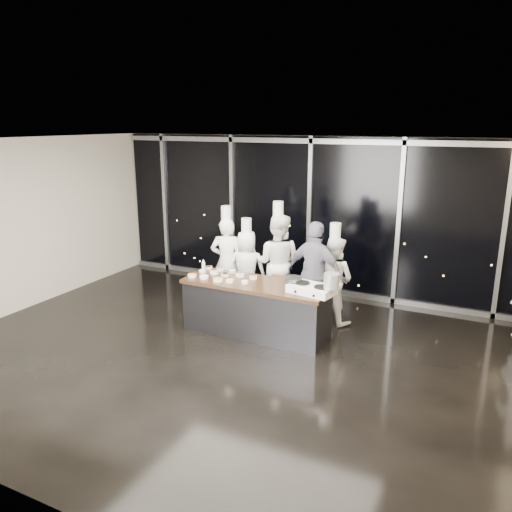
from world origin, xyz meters
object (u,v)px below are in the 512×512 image
Objects in this scene: demo_counter at (256,308)px; stock_pot at (331,281)px; stove at (312,289)px; chef_right at (333,279)px; chef_far_left at (227,261)px; chef_center at (278,262)px; guest at (315,274)px; chef_left at (247,268)px; frying_pan at (293,279)px.

stock_pot is at bearing -5.80° from demo_counter.
stove is 0.43× the size of chef_right.
chef_far_left is at bearing 155.16° from stock_pot.
chef_center is 1.13× the size of guest.
guest is (0.87, -0.37, -0.01)m from chef_center.
guest is 1.03× the size of chef_right.
chef_far_left reaches higher than chef_right.
stove reaches higher than demo_counter.
chef_left is 1.49m from guest.
demo_counter is 1.50m from chef_right.
stock_pot is at bearing 130.06° from chef_center.
stock_pot is (0.67, -0.12, 0.09)m from frying_pan.
frying_pan is at bearing -1.46° from demo_counter.
stove is (1.00, -0.08, 0.51)m from demo_counter.
frying_pan is 1.43m from chef_center.
frying_pan reaches higher than stove.
chef_left reaches higher than frying_pan.
guest is (1.85, -0.19, 0.04)m from chef_far_left.
demo_counter is at bearing 174.20° from stock_pot.
demo_counter is 1.31m from chef_left.
chef_left is at bearing 0.39° from guest.
chef_right reaches higher than demo_counter.
guest is at bearing 116.40° from stove.
frying_pan is 0.27× the size of chef_far_left.
frying_pan is (-0.35, 0.06, 0.10)m from stove.
chef_right reaches higher than stove.
guest reaches higher than frying_pan.
chef_right is at bearing 105.44° from stock_pot.
stove is 0.37m from frying_pan.
demo_counter is 1.26× the size of chef_far_left.
stove is at bearing 133.93° from chef_far_left.
frying_pan is 0.83m from guest.
demo_counter is 1.51m from stock_pot.
stock_pot is at bearing 0.96° from stove.
demo_counter is 4.68× the size of frying_pan.
stock_pot is at bearing 136.07° from chef_far_left.
chef_far_left is (-1.11, 0.99, 0.43)m from demo_counter.
chef_left is 0.94× the size of guest.
chef_left reaches higher than demo_counter.
chef_center reaches higher than chef_left.
stock_pot is 2.70m from chef_far_left.
chef_center is 1.13m from chef_right.
chef_left is at bearing 152.12° from frying_pan.
chef_right is (-0.33, 1.20, -0.36)m from stock_pot.
chef_center is at bearing 137.96° from stock_pot.
chef_left is 0.97× the size of chef_right.
frying_pan is 0.25× the size of chef_center.
chef_center reaches higher than guest.
chef_right is at bearing -122.80° from guest.
stock_pot is at bearing 0.27° from frying_pan.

